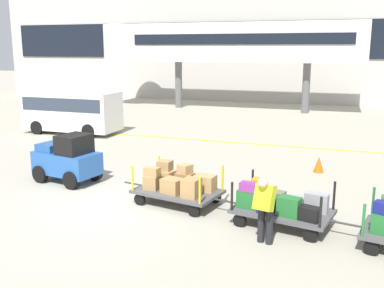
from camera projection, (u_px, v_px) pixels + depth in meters
name	position (u px, v px, depth m)	size (l,w,h in m)	color
ground_plane	(105.00, 206.00, 12.05)	(120.00, 120.00, 0.00)	#A8A08E
apron_lead_line	(245.00, 143.00, 20.02)	(16.24, 0.20, 0.01)	yellow
terminal_building	(265.00, 46.00, 35.20)	(46.98, 2.51, 8.85)	#BCB7AD
jet_bridge	(216.00, 43.00, 30.35)	(18.38, 3.00, 5.91)	silver
baggage_tug	(68.00, 159.00, 14.14)	(2.28, 1.59, 1.58)	#2659A5
baggage_cart_lead	(178.00, 184.00, 12.17)	(3.08, 1.84, 1.10)	#4C4C4F
baggage_cart_middle	(281.00, 205.00, 10.66)	(3.08, 1.84, 1.10)	#4C4C4F
baggage_handler	(265.00, 207.00, 9.56)	(0.50, 0.51, 1.56)	black
shuttle_van	(72.00, 109.00, 22.25)	(4.83, 2.03, 2.10)	white
safety_cone_far	(319.00, 164.00, 15.33)	(0.36, 0.36, 0.55)	#EA590F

